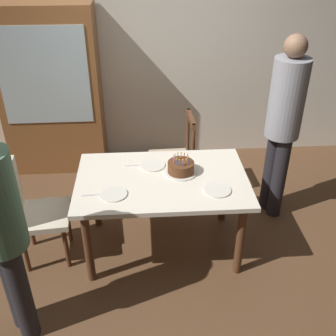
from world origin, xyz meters
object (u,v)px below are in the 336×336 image
dining_table (162,188)px  chair_spindle_back (174,160)px  birthday_cake (181,168)px  chair_upholstered (31,209)px  person_guest (284,119)px  plate_near_celebrant (113,194)px  plate_near_guest (217,190)px  plate_far_side (153,165)px  china_cabinet (51,92)px  person_celebrant (0,228)px

dining_table → chair_spindle_back: size_ratio=1.52×
birthday_cake → chair_upholstered: (-1.27, -0.14, -0.27)m
birthday_cake → chair_spindle_back: size_ratio=0.29×
birthday_cake → chair_upholstered: bearing=-173.9°
dining_table → person_guest: size_ratio=0.80×
dining_table → plate_near_celebrant: plate_near_celebrant is taller
chair_spindle_back → person_guest: 1.18m
birthday_cake → plate_near_celebrant: size_ratio=1.27×
dining_table → plate_near_guest: bearing=-25.8°
plate_far_side → birthday_cake: bearing=-29.2°
birthday_cake → chair_spindle_back: chair_spindle_back is taller
plate_near_guest → chair_spindle_back: 1.07m
plate_far_side → china_cabinet: (-1.09, 1.35, 0.20)m
chair_spindle_back → chair_upholstered: size_ratio=1.00×
china_cabinet → plate_far_side: bearing=-51.0°
chair_upholstered → person_guest: 2.37m
birthday_cake → plate_near_guest: size_ratio=1.27×
plate_near_guest → china_cabinet: china_cabinet is taller
person_celebrant → birthday_cake: bearing=35.9°
plate_near_celebrant → plate_far_side: size_ratio=1.00×
plate_far_side → person_celebrant: bearing=-134.1°
plate_near_celebrant → chair_spindle_back: 1.18m
dining_table → person_celebrant: size_ratio=0.86×
plate_near_celebrant → person_celebrant: 0.92m
plate_near_guest → person_celebrant: size_ratio=0.13×
chair_spindle_back → person_guest: size_ratio=0.53×
china_cabinet → dining_table: bearing=-53.3°
birthday_cake → chair_spindle_back: bearing=90.1°
chair_upholstered → plate_near_celebrant: bearing=-11.9°
plate_far_side → person_celebrant: 1.44m
dining_table → plate_near_celebrant: size_ratio=6.56×
chair_upholstered → china_cabinet: 1.67m
plate_near_celebrant → plate_near_guest: (0.83, 0.00, 0.00)m
plate_near_guest → chair_spindle_back: (-0.27, 1.00, -0.30)m
plate_near_celebrant → chair_upholstered: size_ratio=0.23×
plate_near_celebrant → china_cabinet: (-0.77, 1.77, 0.20)m
birthday_cake → plate_near_guest: 0.39m
person_guest → chair_spindle_back: bearing=162.3°
plate_near_guest → plate_far_side: bearing=140.3°
plate_far_side → person_celebrant: size_ratio=0.13×
plate_near_celebrant → chair_spindle_back: size_ratio=0.23×
chair_spindle_back → china_cabinet: size_ratio=0.50×
birthday_cake → plate_far_side: size_ratio=1.27×
plate_far_side → dining_table: bearing=-71.0°
chair_upholstered → person_celebrant: bearing=-86.3°
chair_spindle_back → birthday_cake: bearing=-89.9°
chair_upholstered → person_guest: size_ratio=0.53×
person_guest → china_cabinet: 2.55m
plate_far_side → person_guest: (1.22, 0.26, 0.28)m
plate_near_celebrant → person_guest: bearing=23.8°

